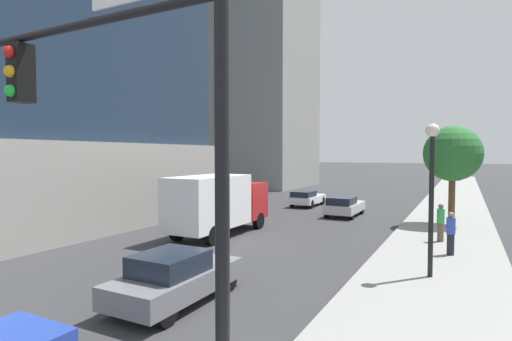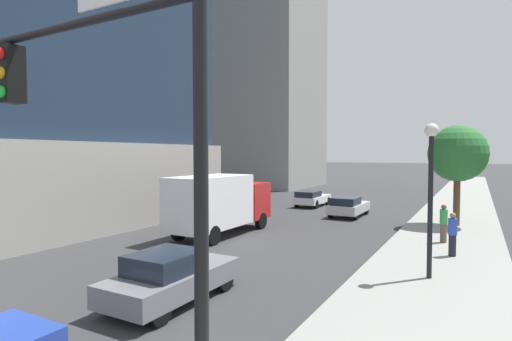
{
  "view_description": "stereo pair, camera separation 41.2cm",
  "coord_description": "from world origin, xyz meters",
  "px_view_note": "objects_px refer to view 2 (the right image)",
  "views": [
    {
      "loc": [
        9.32,
        -2.14,
        4.22
      ],
      "look_at": [
        1.5,
        12.73,
        3.53
      ],
      "focal_mm": 27.94,
      "sensor_mm": 36.0,
      "label": 1
    },
    {
      "loc": [
        9.68,
        -1.94,
        4.22
      ],
      "look_at": [
        1.5,
        12.73,
        3.53
      ],
      "focal_mm": 27.94,
      "sensor_mm": 36.0,
      "label": 2
    }
  ],
  "objects_px": {
    "street_lamp": "(431,175)",
    "traffic_light_pole": "(109,117)",
    "construction_building": "(264,60)",
    "car_white": "(312,198)",
    "pedestrian_green_shirt": "(444,223)",
    "pedestrian_blue_shirt": "(453,234)",
    "car_silver": "(348,206)",
    "box_truck": "(220,202)",
    "car_gray": "(171,277)",
    "street_tree": "(458,154)"
  },
  "relations": [
    {
      "from": "traffic_light_pole",
      "to": "car_gray",
      "type": "xyz_separation_m",
      "value": [
        -2.64,
        4.38,
        -4.06
      ]
    },
    {
      "from": "traffic_light_pole",
      "to": "car_silver",
      "type": "xyz_separation_m",
      "value": [
        -2.64,
        22.22,
        -4.09
      ]
    },
    {
      "from": "street_tree",
      "to": "pedestrian_green_shirt",
      "type": "height_order",
      "value": "street_tree"
    },
    {
      "from": "box_truck",
      "to": "car_silver",
      "type": "bearing_deg",
      "value": 66.43
    },
    {
      "from": "car_gray",
      "to": "box_truck",
      "type": "bearing_deg",
      "value": 115.85
    },
    {
      "from": "car_gray",
      "to": "car_silver",
      "type": "relative_size",
      "value": 1.04
    },
    {
      "from": "pedestrian_green_shirt",
      "to": "street_lamp",
      "type": "bearing_deg",
      "value": -90.1
    },
    {
      "from": "street_lamp",
      "to": "car_silver",
      "type": "height_order",
      "value": "street_lamp"
    },
    {
      "from": "car_gray",
      "to": "pedestrian_green_shirt",
      "type": "xyz_separation_m",
      "value": [
        6.28,
        11.5,
        0.33
      ]
    },
    {
      "from": "traffic_light_pole",
      "to": "pedestrian_green_shirt",
      "type": "xyz_separation_m",
      "value": [
        3.64,
        15.88,
        -3.74
      ]
    },
    {
      "from": "traffic_light_pole",
      "to": "car_gray",
      "type": "bearing_deg",
      "value": 121.12
    },
    {
      "from": "traffic_light_pole",
      "to": "street_tree",
      "type": "distance_m",
      "value": 21.51
    },
    {
      "from": "street_lamp",
      "to": "pedestrian_green_shirt",
      "type": "relative_size",
      "value": 2.87
    },
    {
      "from": "car_gray",
      "to": "car_white",
      "type": "distance_m",
      "value": 21.97
    },
    {
      "from": "street_lamp",
      "to": "car_gray",
      "type": "relative_size",
      "value": 1.19
    },
    {
      "from": "street_tree",
      "to": "car_silver",
      "type": "height_order",
      "value": "street_tree"
    },
    {
      "from": "construction_building",
      "to": "box_truck",
      "type": "relative_size",
      "value": 5.72
    },
    {
      "from": "street_lamp",
      "to": "pedestrian_blue_shirt",
      "type": "xyz_separation_m",
      "value": [
        0.51,
        3.5,
        -2.49
      ]
    },
    {
      "from": "box_truck",
      "to": "car_white",
      "type": "bearing_deg",
      "value": 90.0
    },
    {
      "from": "construction_building",
      "to": "car_silver",
      "type": "bearing_deg",
      "value": -49.86
    },
    {
      "from": "car_white",
      "to": "box_truck",
      "type": "bearing_deg",
      "value": -90.0
    },
    {
      "from": "box_truck",
      "to": "pedestrian_blue_shirt",
      "type": "distance_m",
      "value": 10.91
    },
    {
      "from": "street_tree",
      "to": "box_truck",
      "type": "distance_m",
      "value": 13.77
    },
    {
      "from": "construction_building",
      "to": "car_white",
      "type": "xyz_separation_m",
      "value": [
        13.35,
        -16.95,
        -16.02
      ]
    },
    {
      "from": "car_gray",
      "to": "street_tree",
      "type": "bearing_deg",
      "value": 68.54
    },
    {
      "from": "construction_building",
      "to": "pedestrian_green_shirt",
      "type": "distance_m",
      "value": 39.22
    },
    {
      "from": "pedestrian_blue_shirt",
      "to": "car_silver",
      "type": "bearing_deg",
      "value": 127.36
    },
    {
      "from": "street_lamp",
      "to": "traffic_light_pole",
      "type": "bearing_deg",
      "value": -110.23
    },
    {
      "from": "street_tree",
      "to": "car_white",
      "type": "relative_size",
      "value": 1.42
    },
    {
      "from": "street_lamp",
      "to": "pedestrian_blue_shirt",
      "type": "bearing_deg",
      "value": 81.76
    },
    {
      "from": "box_truck",
      "to": "pedestrian_blue_shirt",
      "type": "relative_size",
      "value": 3.93
    },
    {
      "from": "traffic_light_pole",
      "to": "pedestrian_blue_shirt",
      "type": "height_order",
      "value": "traffic_light_pole"
    },
    {
      "from": "traffic_light_pole",
      "to": "car_white",
      "type": "xyz_separation_m",
      "value": [
        -6.74,
        25.96,
        -4.13
      ]
    },
    {
      "from": "car_gray",
      "to": "pedestrian_green_shirt",
      "type": "height_order",
      "value": "pedestrian_green_shirt"
    },
    {
      "from": "pedestrian_green_shirt",
      "to": "car_silver",
      "type": "bearing_deg",
      "value": 134.71
    },
    {
      "from": "car_silver",
      "to": "box_truck",
      "type": "height_order",
      "value": "box_truck"
    },
    {
      "from": "construction_building",
      "to": "car_white",
      "type": "height_order",
      "value": "construction_building"
    },
    {
      "from": "street_tree",
      "to": "box_truck",
      "type": "relative_size",
      "value": 0.83
    },
    {
      "from": "construction_building",
      "to": "car_white",
      "type": "distance_m",
      "value": 26.87
    },
    {
      "from": "street_tree",
      "to": "car_silver",
      "type": "relative_size",
      "value": 1.4
    },
    {
      "from": "pedestrian_green_shirt",
      "to": "car_white",
      "type": "bearing_deg",
      "value": 135.81
    },
    {
      "from": "car_gray",
      "to": "construction_building",
      "type": "bearing_deg",
      "value": 114.36
    },
    {
      "from": "street_lamp",
      "to": "pedestrian_green_shirt",
      "type": "height_order",
      "value": "street_lamp"
    },
    {
      "from": "traffic_light_pole",
      "to": "street_lamp",
      "type": "xyz_separation_m",
      "value": [
        3.63,
        9.84,
        -1.26
      ]
    },
    {
      "from": "car_silver",
      "to": "pedestrian_blue_shirt",
      "type": "xyz_separation_m",
      "value": [
        6.78,
        -8.88,
        0.35
      ]
    },
    {
      "from": "traffic_light_pole",
      "to": "car_silver",
      "type": "height_order",
      "value": "traffic_light_pole"
    },
    {
      "from": "car_silver",
      "to": "pedestrian_green_shirt",
      "type": "distance_m",
      "value": 8.94
    },
    {
      "from": "car_white",
      "to": "traffic_light_pole",
      "type": "bearing_deg",
      "value": -75.45
    },
    {
      "from": "construction_building",
      "to": "box_truck",
      "type": "xyz_separation_m",
      "value": [
        13.35,
        -30.08,
        -14.94
      ]
    },
    {
      "from": "street_lamp",
      "to": "car_white",
      "type": "distance_m",
      "value": 19.38
    }
  ]
}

